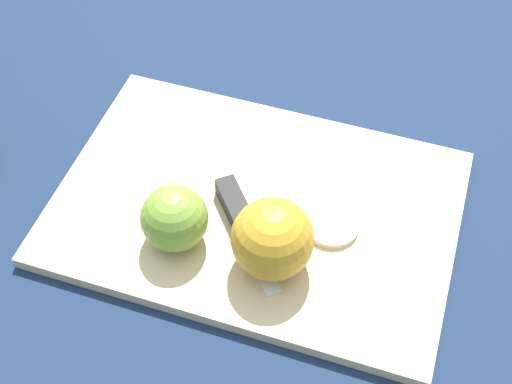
{
  "coord_description": "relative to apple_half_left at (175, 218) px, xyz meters",
  "views": [
    {
      "loc": [
        0.08,
        -0.47,
        0.63
      ],
      "look_at": [
        0.0,
        0.0,
        0.03
      ],
      "focal_mm": 50.0,
      "sensor_mm": 36.0,
      "label": 1
    }
  ],
  "objects": [
    {
      "name": "apple_slice",
      "position": [
        0.16,
        0.04,
        -0.03
      ],
      "size": [
        0.06,
        0.06,
        0.01
      ],
      "color": "beige",
      "rests_on": "cutting_board"
    },
    {
      "name": "cutting_board",
      "position": [
        0.07,
        0.06,
        -0.04
      ],
      "size": [
        0.47,
        0.36,
        0.01
      ],
      "color": "#D1B789",
      "rests_on": "ground_plane"
    },
    {
      "name": "apple_half_right",
      "position": [
        0.1,
        -0.01,
        0.01
      ],
      "size": [
        0.08,
        0.08,
        0.08
      ],
      "rotation": [
        0.0,
        0.0,
        0.07
      ],
      "color": "gold",
      "rests_on": "cutting_board"
    },
    {
      "name": "knife",
      "position": [
        0.06,
        0.04,
        -0.02
      ],
      "size": [
        0.09,
        0.13,
        0.02
      ],
      "rotation": [
        0.0,
        0.0,
        -1.03
      ],
      "color": "silver",
      "rests_on": "cutting_board"
    },
    {
      "name": "ground_plane",
      "position": [
        0.07,
        0.06,
        -0.05
      ],
      "size": [
        4.0,
        4.0,
        0.0
      ],
      "primitive_type": "plane",
      "color": "#14233D"
    },
    {
      "name": "apple_half_left",
      "position": [
        0.0,
        0.0,
        0.0
      ],
      "size": [
        0.07,
        0.07,
        0.07
      ],
      "rotation": [
        0.0,
        0.0,
        0.07
      ],
      "color": "olive",
      "rests_on": "cutting_board"
    }
  ]
}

